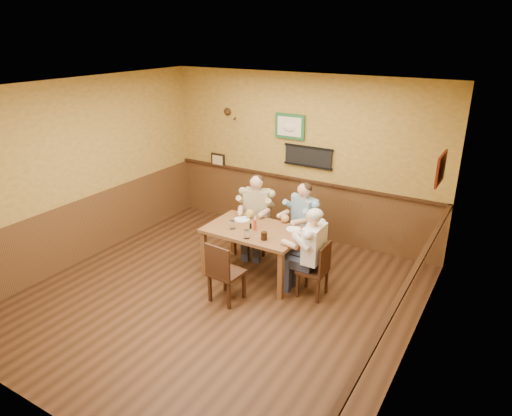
% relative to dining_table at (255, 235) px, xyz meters
% --- Properties ---
extents(room, '(5.02, 5.03, 2.81)m').
position_rel_dining_table_xyz_m(room, '(0.02, -0.64, 1.03)').
color(room, '#361E10').
rests_on(room, ground).
extents(dining_table, '(1.40, 0.90, 0.75)m').
position_rel_dining_table_xyz_m(dining_table, '(0.00, 0.00, 0.00)').
color(dining_table, brown).
rests_on(dining_table, ground).
extents(chair_back_left, '(0.47, 0.47, 0.83)m').
position_rel_dining_table_xyz_m(chair_back_left, '(-0.37, 0.68, -0.24)').
color(chair_back_left, '#3A2112').
rests_on(chair_back_left, ground).
extents(chair_back_right, '(0.49, 0.49, 0.81)m').
position_rel_dining_table_xyz_m(chair_back_right, '(0.41, 0.79, -0.25)').
color(chair_back_right, '#3A2112').
rests_on(chair_back_right, ground).
extents(chair_right_end, '(0.37, 0.37, 0.80)m').
position_rel_dining_table_xyz_m(chair_right_end, '(0.97, -0.08, -0.26)').
color(chair_right_end, '#3A2112').
rests_on(chair_right_end, ground).
extents(chair_near_side, '(0.43, 0.43, 0.87)m').
position_rel_dining_table_xyz_m(chair_near_side, '(0.03, -0.78, -0.22)').
color(chair_near_side, '#3A2112').
rests_on(chair_near_side, ground).
extents(diner_tan_shirt, '(0.67, 0.67, 1.19)m').
position_rel_dining_table_xyz_m(diner_tan_shirt, '(-0.37, 0.68, -0.06)').
color(diner_tan_shirt, tan).
rests_on(diner_tan_shirt, ground).
extents(diner_blue_polo, '(0.70, 0.70, 1.16)m').
position_rel_dining_table_xyz_m(diner_blue_polo, '(0.41, 0.79, -0.08)').
color(diner_blue_polo, '#7B9EB8').
rests_on(diner_blue_polo, ground).
extents(diner_white_elder, '(0.53, 0.53, 1.15)m').
position_rel_dining_table_xyz_m(diner_white_elder, '(0.97, -0.08, -0.08)').
color(diner_white_elder, white).
rests_on(diner_white_elder, ground).
extents(water_glass_left, '(0.09, 0.09, 0.12)m').
position_rel_dining_table_xyz_m(water_glass_left, '(-0.28, -0.16, 0.15)').
color(water_glass_left, white).
rests_on(water_glass_left, dining_table).
extents(water_glass_mid, '(0.10, 0.10, 0.12)m').
position_rel_dining_table_xyz_m(water_glass_mid, '(0.07, -0.33, 0.15)').
color(water_glass_mid, white).
rests_on(water_glass_mid, dining_table).
extents(cola_tumbler, '(0.11, 0.11, 0.11)m').
position_rel_dining_table_xyz_m(cola_tumbler, '(0.30, -0.25, 0.15)').
color(cola_tumbler, black).
rests_on(cola_tumbler, dining_table).
extents(hot_sauce_bottle, '(0.05, 0.05, 0.18)m').
position_rel_dining_table_xyz_m(hot_sauce_bottle, '(0.02, -0.04, 0.18)').
color(hot_sauce_bottle, red).
rests_on(hot_sauce_bottle, dining_table).
extents(salt_shaker, '(0.05, 0.05, 0.10)m').
position_rel_dining_table_xyz_m(salt_shaker, '(-0.04, 0.06, 0.14)').
color(salt_shaker, silver).
rests_on(salt_shaker, dining_table).
extents(pepper_shaker, '(0.03, 0.03, 0.08)m').
position_rel_dining_table_xyz_m(pepper_shaker, '(-0.06, -0.02, 0.13)').
color(pepper_shaker, black).
rests_on(pepper_shaker, dining_table).
extents(plate_far_left, '(0.30, 0.30, 0.02)m').
position_rel_dining_table_xyz_m(plate_far_left, '(-0.33, 0.19, 0.10)').
color(plate_far_left, white).
rests_on(plate_far_left, dining_table).
extents(plate_far_right, '(0.24, 0.24, 0.01)m').
position_rel_dining_table_xyz_m(plate_far_right, '(0.49, 0.26, 0.10)').
color(plate_far_right, white).
rests_on(plate_far_right, dining_table).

